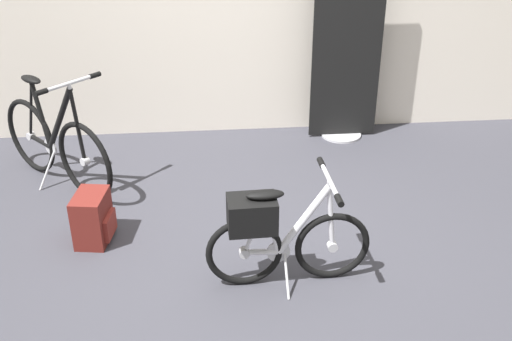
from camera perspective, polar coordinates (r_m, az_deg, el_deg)
ground_plane at (r=3.90m, az=-1.24°, el=-8.98°), size 6.15×6.15×0.00m
floor_banner_stand at (r=5.39m, az=8.44°, el=10.82°), size 0.60×0.36×1.74m
folding_bike_foreground at (r=3.59m, az=1.91°, el=-5.83°), size 0.98×0.53×0.70m
display_bike_left at (r=4.90m, az=-18.10°, el=2.45°), size 0.96×0.94×0.91m
backpack_on_floor at (r=4.20m, az=-14.89°, el=-4.30°), size 0.26×0.32×0.35m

